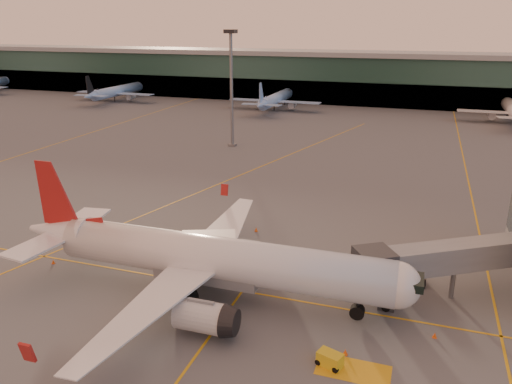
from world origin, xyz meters
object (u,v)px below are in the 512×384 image
(pushback_tug, at_px, (409,277))
(gpu_cart, at_px, (330,360))
(main_airplane, at_px, (207,259))
(catering_truck, at_px, (209,251))

(pushback_tug, bearing_deg, gpu_cart, -107.68)
(main_airplane, bearing_deg, pushback_tug, 24.75)
(main_airplane, xyz_separation_m, pushback_tug, (19.73, 9.44, -3.47))
(catering_truck, bearing_deg, gpu_cart, -58.66)
(catering_truck, distance_m, gpu_cart, 20.08)
(catering_truck, xyz_separation_m, pushback_tug, (21.61, 4.64, -1.92))
(catering_truck, bearing_deg, main_airplane, -90.65)
(catering_truck, bearing_deg, pushback_tug, -9.88)
(catering_truck, relative_size, pushback_tug, 1.87)
(main_airplane, distance_m, catering_truck, 5.38)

